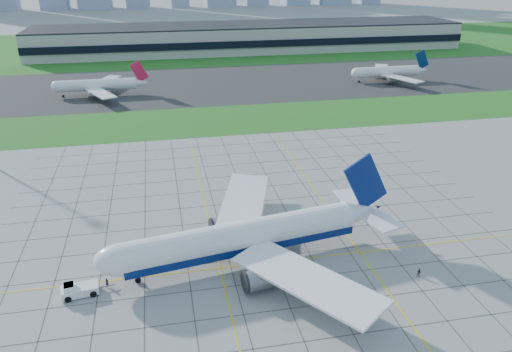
{
  "coord_description": "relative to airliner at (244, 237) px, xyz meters",
  "views": [
    {
      "loc": [
        -18.95,
        -80.79,
        54.1
      ],
      "look_at": [
        2.0,
        23.35,
        7.0
      ],
      "focal_mm": 35.0,
      "sensor_mm": 36.0,
      "label": 1
    }
  ],
  "objects": [
    {
      "name": "ground",
      "position": [
        4.98,
        0.18,
        -5.08
      ],
      "size": [
        1400.0,
        1400.0,
        0.0
      ],
      "primitive_type": "plane",
      "color": "gray",
      "rests_on": "ground"
    },
    {
      "name": "grass_median",
      "position": [
        4.98,
        90.18,
        -5.06
      ],
      "size": [
        700.0,
        35.0,
        0.04
      ],
      "primitive_type": "cube",
      "color": "#246B1E",
      "rests_on": "ground"
    },
    {
      "name": "asphalt_taxiway",
      "position": [
        4.98,
        145.18,
        -5.05
      ],
      "size": [
        700.0,
        75.0,
        0.04
      ],
      "primitive_type": "cube",
      "color": "#383838",
      "rests_on": "ground"
    },
    {
      "name": "grass_far",
      "position": [
        4.98,
        255.18,
        -5.06
      ],
      "size": [
        700.0,
        145.0,
        0.04
      ],
      "primitive_type": "cube",
      "color": "#246B1E",
      "rests_on": "ground"
    },
    {
      "name": "apron_markings",
      "position": [
        5.4,
        11.26,
        -5.06
      ],
      "size": [
        120.0,
        130.0,
        0.03
      ],
      "color": "#474744",
      "rests_on": "ground"
    },
    {
      "name": "terminal",
      "position": [
        44.98,
        230.05,
        2.82
      ],
      "size": [
        260.0,
        43.0,
        15.8
      ],
      "color": "#B7B7B2",
      "rests_on": "ground"
    },
    {
      "name": "airliner",
      "position": [
        0.0,
        0.0,
        0.0
      ],
      "size": [
        58.65,
        58.95,
        18.57
      ],
      "rotation": [
        0.0,
        0.0,
        0.17
      ],
      "color": "white",
      "rests_on": "ground"
    },
    {
      "name": "pushback_tug",
      "position": [
        -30.26,
        -5.05,
        -3.95
      ],
      "size": [
        9.24,
        4.04,
        2.54
      ],
      "rotation": [
        0.0,
        0.0,
        0.17
      ],
      "color": "white",
      "rests_on": "ground"
    },
    {
      "name": "crew_near",
      "position": [
        -25.48,
        -3.62,
        -4.18
      ],
      "size": [
        0.77,
        0.76,
        1.79
      ],
      "primitive_type": "imported",
      "rotation": [
        0.0,
        0.0,
        0.74
      ],
      "color": "black",
      "rests_on": "ground"
    },
    {
      "name": "crew_far",
      "position": [
        30.43,
        -11.73,
        -4.23
      ],
      "size": [
        0.98,
        0.86,
        1.7
      ],
      "primitive_type": "imported",
      "rotation": [
        0.0,
        0.0,
        -0.3
      ],
      "color": "black",
      "rests_on": "ground"
    },
    {
      "name": "distant_jet_1",
      "position": [
        -37.98,
        134.37,
        -0.59
      ],
      "size": [
        37.3,
        42.66,
        14.08
      ],
      "color": "white",
      "rests_on": "ground"
    },
    {
      "name": "distant_jet_2",
      "position": [
        92.32,
        134.83,
        -0.59
      ],
      "size": [
        35.94,
        42.66,
        14.08
      ],
      "color": "white",
      "rests_on": "ground"
    }
  ]
}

